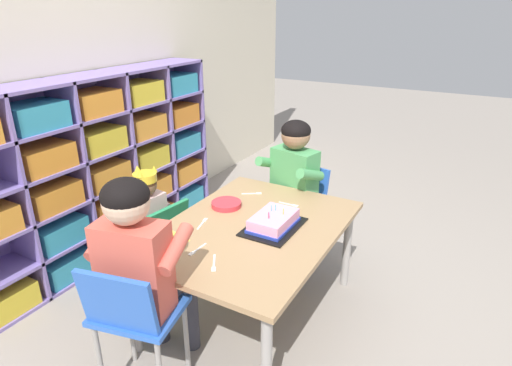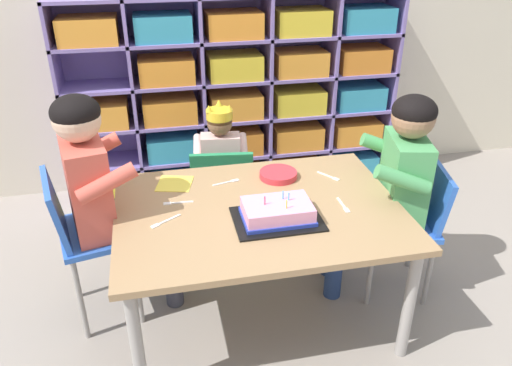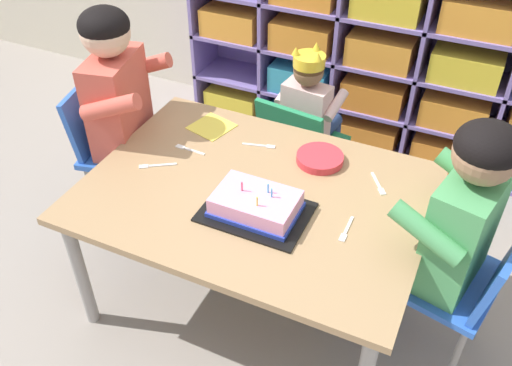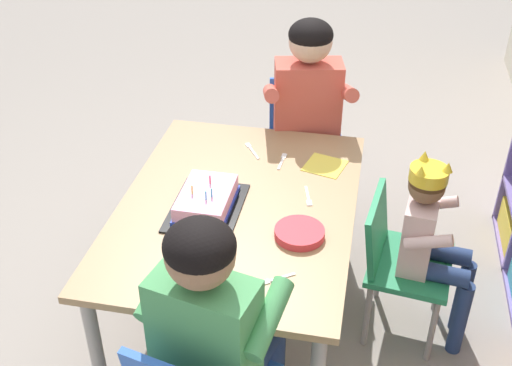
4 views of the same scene
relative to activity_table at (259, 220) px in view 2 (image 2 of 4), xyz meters
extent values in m
plane|color=gray|center=(0.00, 0.00, -0.52)|extent=(16.00, 16.00, 0.00)
cube|color=#7F6BB2|center=(0.12, 1.43, 0.12)|extent=(2.11, 0.01, 1.27)
cube|color=#7F6BB2|center=(-0.93, 1.28, 0.12)|extent=(0.02, 0.30, 1.27)
cube|color=#7F6BB2|center=(-0.51, 1.28, 0.12)|extent=(0.02, 0.30, 1.27)
cube|color=#7F6BB2|center=(-0.09, 1.28, 0.12)|extent=(0.02, 0.30, 1.27)
cube|color=#7F6BB2|center=(0.33, 1.28, 0.12)|extent=(0.02, 0.30, 1.27)
cube|color=#7F6BB2|center=(0.75, 1.28, 0.12)|extent=(0.02, 0.30, 1.27)
cube|color=#7F6BB2|center=(1.17, 1.28, 0.12)|extent=(0.02, 0.30, 1.27)
cube|color=#7F6BB2|center=(0.12, 1.28, -0.51)|extent=(2.11, 0.30, 0.02)
cube|color=#7F6BB2|center=(0.12, 1.28, -0.26)|extent=(2.11, 0.30, 0.02)
cube|color=#7F6BB2|center=(0.12, 1.28, -0.01)|extent=(2.11, 0.30, 0.02)
cube|color=#7F6BB2|center=(0.12, 1.28, 0.25)|extent=(2.11, 0.30, 0.02)
cube|color=#7F6BB2|center=(0.12, 1.28, 0.50)|extent=(2.11, 0.30, 0.02)
cube|color=yellow|center=(-0.72, 1.27, -0.42)|extent=(0.33, 0.24, 0.15)
cube|color=teal|center=(-0.30, 1.27, -0.42)|extent=(0.33, 0.24, 0.15)
cube|color=orange|center=(0.12, 1.27, -0.42)|extent=(0.33, 0.24, 0.15)
cube|color=orange|center=(0.54, 1.27, -0.42)|extent=(0.33, 0.24, 0.15)
cube|color=teal|center=(0.96, 1.27, -0.42)|extent=(0.33, 0.24, 0.15)
cube|color=teal|center=(-0.30, 1.27, -0.17)|extent=(0.33, 0.24, 0.15)
cube|color=orange|center=(0.12, 1.27, -0.17)|extent=(0.33, 0.24, 0.15)
cube|color=orange|center=(0.54, 1.27, -0.17)|extent=(0.33, 0.24, 0.15)
cube|color=orange|center=(0.96, 1.27, -0.17)|extent=(0.33, 0.24, 0.15)
cube|color=orange|center=(-0.72, 1.27, 0.08)|extent=(0.33, 0.24, 0.15)
cube|color=orange|center=(-0.30, 1.27, 0.08)|extent=(0.33, 0.24, 0.15)
cube|color=orange|center=(0.12, 1.27, 0.08)|extent=(0.33, 0.24, 0.15)
cube|color=yellow|center=(0.54, 1.27, 0.08)|extent=(0.33, 0.24, 0.15)
cube|color=teal|center=(0.96, 1.27, 0.08)|extent=(0.33, 0.24, 0.15)
cube|color=orange|center=(-0.30, 1.27, 0.33)|extent=(0.33, 0.24, 0.15)
cube|color=yellow|center=(0.12, 1.27, 0.33)|extent=(0.33, 0.24, 0.15)
cube|color=orange|center=(0.54, 1.27, 0.33)|extent=(0.33, 0.24, 0.15)
cube|color=orange|center=(0.96, 1.27, 0.33)|extent=(0.33, 0.24, 0.15)
cube|color=orange|center=(-0.72, 1.27, 0.58)|extent=(0.33, 0.24, 0.15)
cube|color=teal|center=(-0.30, 1.27, 0.58)|extent=(0.33, 0.24, 0.15)
cube|color=orange|center=(0.12, 1.27, 0.58)|extent=(0.33, 0.24, 0.15)
cube|color=yellow|center=(0.54, 1.27, 0.58)|extent=(0.33, 0.24, 0.15)
cube|color=teal|center=(0.96, 1.27, 0.58)|extent=(0.33, 0.24, 0.15)
cube|color=#A37F56|center=(0.00, 0.00, 0.04)|extent=(1.21, 0.88, 0.03)
cylinder|color=#9E9993|center=(-0.54, -0.38, -0.24)|extent=(0.05, 0.05, 0.55)
cylinder|color=#9E9993|center=(0.54, -0.38, -0.24)|extent=(0.05, 0.05, 0.55)
cylinder|color=#9E9993|center=(-0.54, 0.38, -0.24)|extent=(0.05, 0.05, 0.55)
cylinder|color=#9E9993|center=(0.54, 0.38, -0.24)|extent=(0.05, 0.05, 0.55)
cube|color=#238451|center=(-0.06, 0.67, -0.18)|extent=(0.39, 0.35, 0.03)
cube|color=#238451|center=(-0.08, 0.53, -0.04)|extent=(0.33, 0.10, 0.26)
cylinder|color=gray|center=(0.10, 0.78, -0.36)|extent=(0.02, 0.02, 0.32)
cylinder|color=gray|center=(-0.19, 0.82, -0.36)|extent=(0.02, 0.02, 0.32)
cylinder|color=gray|center=(0.07, 0.53, -0.36)|extent=(0.02, 0.02, 0.32)
cylinder|color=gray|center=(-0.22, 0.57, -0.36)|extent=(0.02, 0.02, 0.32)
cube|color=beige|center=(-0.06, 0.68, -0.03)|extent=(0.22, 0.14, 0.29)
sphere|color=brown|center=(-0.06, 0.68, 0.19)|extent=(0.13, 0.13, 0.13)
ellipsoid|color=#472D19|center=(-0.06, 0.68, 0.21)|extent=(0.14, 0.14, 0.10)
cylinder|color=yellow|center=(-0.06, 0.68, 0.24)|extent=(0.14, 0.14, 0.05)
cone|color=yellow|center=(-0.06, 0.74, 0.28)|extent=(0.04, 0.04, 0.04)
cone|color=yellow|center=(-0.01, 0.65, 0.28)|extent=(0.04, 0.04, 0.04)
cone|color=yellow|center=(-0.12, 0.66, 0.28)|extent=(0.04, 0.04, 0.04)
cylinder|color=navy|center=(0.01, 0.78, -0.15)|extent=(0.10, 0.22, 0.07)
cylinder|color=navy|center=(-0.11, 0.80, -0.15)|extent=(0.10, 0.22, 0.07)
cylinder|color=navy|center=(0.03, 0.88, -0.35)|extent=(0.06, 0.06, 0.34)
cylinder|color=navy|center=(-0.10, 0.90, -0.35)|extent=(0.06, 0.06, 0.34)
cylinder|color=beige|center=(0.07, 0.71, 0.04)|extent=(0.07, 0.18, 0.10)
cylinder|color=beige|center=(-0.18, 0.74, 0.04)|extent=(0.07, 0.18, 0.10)
cube|color=blue|center=(-0.70, 0.17, -0.07)|extent=(0.38, 0.42, 0.03)
cube|color=blue|center=(-0.84, 0.14, 0.07)|extent=(0.13, 0.34, 0.27)
cylinder|color=gray|center=(-0.55, 0.05, -0.30)|extent=(0.02, 0.02, 0.43)
cylinder|color=gray|center=(-0.61, 0.34, -0.30)|extent=(0.02, 0.02, 0.43)
cylinder|color=gray|center=(-0.79, 0.00, -0.30)|extent=(0.02, 0.02, 0.43)
cylinder|color=gray|center=(-0.85, 0.29, -0.30)|extent=(0.02, 0.02, 0.43)
cube|color=#D15647|center=(-0.70, 0.17, 0.14)|extent=(0.22, 0.33, 0.42)
sphere|color=#DBB293|center=(-0.70, 0.17, 0.45)|extent=(0.19, 0.19, 0.19)
ellipsoid|color=black|center=(-0.70, 0.17, 0.48)|extent=(0.19, 0.19, 0.14)
cylinder|color=#33333D|center=(-0.53, 0.11, -0.04)|extent=(0.31, 0.16, 0.10)
cylinder|color=#33333D|center=(-0.57, 0.29, -0.04)|extent=(0.31, 0.16, 0.10)
cylinder|color=#33333D|center=(-0.39, 0.15, -0.29)|extent=(0.08, 0.08, 0.45)
cylinder|color=#33333D|center=(-0.42, 0.32, -0.29)|extent=(0.08, 0.08, 0.45)
cylinder|color=#D15647|center=(-0.60, 0.02, 0.24)|extent=(0.26, 0.12, 0.14)
cylinder|color=#D15647|center=(-0.68, 0.35, 0.24)|extent=(0.26, 0.12, 0.14)
cube|color=blue|center=(0.69, 0.06, -0.14)|extent=(0.41, 0.43, 0.03)
cube|color=blue|center=(0.85, 0.03, 0.01)|extent=(0.13, 0.34, 0.26)
cylinder|color=gray|center=(0.59, 0.24, -0.33)|extent=(0.02, 0.02, 0.37)
cylinder|color=gray|center=(0.53, -0.05, -0.33)|extent=(0.02, 0.02, 0.37)
cylinder|color=gray|center=(0.86, 0.18, -0.33)|extent=(0.02, 0.02, 0.37)
cylinder|color=gray|center=(0.79, -0.11, -0.33)|extent=(0.02, 0.02, 0.37)
cube|color=#4C9E5B|center=(0.69, 0.06, 0.08)|extent=(0.22, 0.33, 0.42)
sphere|color=#997051|center=(0.69, 0.06, 0.39)|extent=(0.19, 0.19, 0.19)
ellipsoid|color=black|center=(0.69, 0.06, 0.42)|extent=(0.19, 0.19, 0.14)
cylinder|color=navy|center=(0.57, 0.18, -0.10)|extent=(0.31, 0.16, 0.10)
cylinder|color=navy|center=(0.53, 0.01, -0.10)|extent=(0.31, 0.16, 0.10)
cylinder|color=navy|center=(0.42, 0.22, -0.32)|extent=(0.08, 0.08, 0.39)
cylinder|color=navy|center=(0.38, 0.04, -0.32)|extent=(0.08, 0.08, 0.39)
cylinder|color=#4C9E5B|center=(0.67, 0.24, 0.17)|extent=(0.26, 0.12, 0.14)
cylinder|color=#4C9E5B|center=(0.60, -0.09, 0.17)|extent=(0.26, 0.12, 0.14)
cube|color=black|center=(0.05, -0.11, 0.06)|extent=(0.36, 0.26, 0.01)
cube|color=#EF9EC6|center=(0.05, -0.11, 0.10)|extent=(0.27, 0.18, 0.07)
cube|color=#283DB2|center=(0.05, -0.11, 0.07)|extent=(0.29, 0.19, 0.02)
cylinder|color=#EFCC4C|center=(0.08, -0.15, 0.15)|extent=(0.01, 0.01, 0.04)
cylinder|color=#4CB2E5|center=(0.08, -0.08, 0.15)|extent=(0.01, 0.01, 0.04)
cylinder|color=#E54C66|center=(0.00, -0.10, 0.15)|extent=(0.01, 0.01, 0.04)
cylinder|color=#4CB2E5|center=(0.10, -0.09, 0.15)|extent=(0.01, 0.01, 0.04)
cylinder|color=#DB333D|center=(0.15, 0.26, 0.07)|extent=(0.18, 0.18, 0.03)
cube|color=#F4DB4C|center=(-0.34, 0.29, 0.06)|extent=(0.19, 0.19, 0.00)
cube|color=white|center=(-0.38, -0.01, 0.06)|extent=(0.09, 0.06, 0.00)
cube|color=white|center=(-0.44, -0.05, 0.06)|extent=(0.04, 0.04, 0.00)
cube|color=white|center=(0.37, 0.23, 0.06)|extent=(0.06, 0.08, 0.00)
cube|color=white|center=(0.41, 0.18, 0.06)|extent=(0.04, 0.04, 0.00)
cube|color=white|center=(-0.12, 0.25, 0.06)|extent=(0.09, 0.03, 0.00)
cube|color=white|center=(-0.06, 0.27, 0.06)|extent=(0.04, 0.03, 0.00)
cube|color=white|center=(-0.31, 0.11, 0.06)|extent=(0.09, 0.01, 0.00)
cube|color=white|center=(-0.38, 0.12, 0.06)|extent=(0.04, 0.02, 0.00)
cube|color=white|center=(0.36, -0.03, 0.06)|extent=(0.01, 0.09, 0.00)
cube|color=white|center=(0.36, -0.10, 0.06)|extent=(0.02, 0.04, 0.00)
camera|label=1|loc=(-1.79, -1.03, 1.17)|focal=30.19mm
camera|label=2|loc=(-0.40, -1.79, 1.16)|focal=35.36mm
camera|label=3|loc=(0.63, -1.36, 1.31)|focal=38.57mm
camera|label=4|loc=(1.92, 0.46, 1.46)|focal=44.82mm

